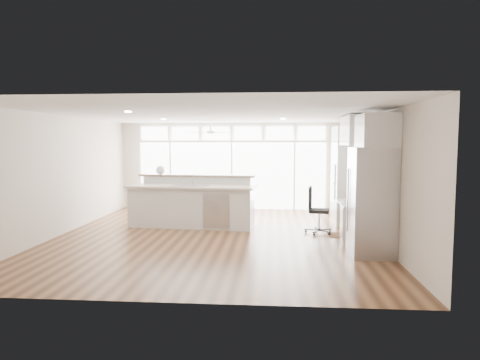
{
  "coord_description": "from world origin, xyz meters",
  "views": [
    {
      "loc": [
        1.3,
        -9.33,
        2.08
      ],
      "look_at": [
        0.52,
        0.6,
        1.21
      ],
      "focal_mm": 32.0,
      "sensor_mm": 36.0,
      "label": 1
    }
  ],
  "objects": [
    {
      "name": "oven_cabinet",
      "position": [
        3.17,
        1.8,
        1.25
      ],
      "size": [
        0.64,
        1.2,
        2.5
      ],
      "primitive_type": "cube",
      "color": "silver",
      "rests_on": "floor"
    },
    {
      "name": "wall_back",
      "position": [
        0.0,
        4.0,
        1.35
      ],
      "size": [
        7.0,
        0.04,
        2.7
      ],
      "primitive_type": "cube",
      "color": "beige",
      "rests_on": "floor"
    },
    {
      "name": "keyboard",
      "position": [
        2.88,
        0.3,
        0.77
      ],
      "size": [
        0.13,
        0.31,
        0.02
      ],
      "primitive_type": "cube",
      "rotation": [
        0.0,
        0.0,
        0.06
      ],
      "color": "white",
      "rests_on": "desk_nook"
    },
    {
      "name": "wall_right",
      "position": [
        3.5,
        0.0,
        1.35
      ],
      "size": [
        0.04,
        8.0,
        2.7
      ],
      "primitive_type": "cube",
      "color": "beige",
      "rests_on": "floor"
    },
    {
      "name": "recessed_lights",
      "position": [
        0.0,
        0.2,
        2.68
      ],
      "size": [
        3.4,
        3.0,
        0.02
      ],
      "primitive_type": "cube",
      "color": "white",
      "rests_on": "ceiling"
    },
    {
      "name": "wall_left",
      "position": [
        -3.5,
        0.0,
        1.35
      ],
      "size": [
        0.04,
        8.0,
        2.7
      ],
      "primitive_type": "cube",
      "color": "beige",
      "rests_on": "floor"
    },
    {
      "name": "ceiling",
      "position": [
        0.0,
        0.0,
        2.7
      ],
      "size": [
        7.0,
        8.0,
        0.02
      ],
      "primitive_type": "cube",
      "color": "silver",
      "rests_on": "wall_back"
    },
    {
      "name": "fridge_cabinet",
      "position": [
        3.17,
        -1.35,
        2.3
      ],
      "size": [
        0.64,
        0.9,
        0.6
      ],
      "primitive_type": "cube",
      "color": "silver",
      "rests_on": "wall_right"
    },
    {
      "name": "desk_window",
      "position": [
        3.46,
        0.3,
        1.55
      ],
      "size": [
        0.04,
        0.85,
        0.85
      ],
      "primitive_type": "cube",
      "color": "silver",
      "rests_on": "wall_right"
    },
    {
      "name": "framed_photos",
      "position": [
        3.46,
        0.92,
        1.4
      ],
      "size": [
        0.06,
        0.22,
        0.8
      ],
      "primitive_type": "cube",
      "color": "black",
      "rests_on": "wall_right"
    },
    {
      "name": "transom_row",
      "position": [
        0.0,
        3.94,
        2.38
      ],
      "size": [
        5.9,
        0.06,
        0.4
      ],
      "primitive_type": "cube",
      "color": "white",
      "rests_on": "wall_back"
    },
    {
      "name": "ceiling_fan",
      "position": [
        -0.5,
        2.8,
        2.48
      ],
      "size": [
        1.16,
        1.16,
        0.32
      ],
      "primitive_type": "cube",
      "color": "white",
      "rests_on": "ceiling"
    },
    {
      "name": "fishbowl",
      "position": [
        -1.63,
        1.53,
        1.38
      ],
      "size": [
        0.28,
        0.28,
        0.23
      ],
      "primitive_type": "sphere",
      "rotation": [
        0.0,
        0.0,
        -0.27
      ],
      "color": "silver",
      "rests_on": "kitchen_island"
    },
    {
      "name": "refrigerator",
      "position": [
        3.11,
        -1.35,
        1.0
      ],
      "size": [
        0.76,
        0.9,
        2.0
      ],
      "primitive_type": "cube",
      "color": "#A9A8AD",
      "rests_on": "floor"
    },
    {
      "name": "glass_wall",
      "position": [
        0.0,
        3.94,
        1.05
      ],
      "size": [
        5.8,
        0.06,
        2.08
      ],
      "primitive_type": "cube",
      "color": "white",
      "rests_on": "wall_back"
    },
    {
      "name": "monitor",
      "position": [
        3.05,
        0.3,
        0.98
      ],
      "size": [
        0.14,
        0.53,
        0.43
      ],
      "primitive_type": "cube",
      "rotation": [
        0.0,
        0.0,
        0.1
      ],
      "color": "black",
      "rests_on": "desk_nook"
    },
    {
      "name": "upper_cabinets",
      "position": [
        3.17,
        0.3,
        2.35
      ],
      "size": [
        0.64,
        1.3,
        0.64
      ],
      "primitive_type": "cube",
      "color": "silver",
      "rests_on": "wall_right"
    },
    {
      "name": "kitchen_island",
      "position": [
        -0.72,
        1.04,
        0.63
      ],
      "size": [
        3.27,
        1.49,
        1.26
      ],
      "primitive_type": "cube",
      "rotation": [
        0.0,
        0.0,
        -0.09
      ],
      "color": "silver",
      "rests_on": "floor"
    },
    {
      "name": "desk_nook",
      "position": [
        3.13,
        0.3,
        0.38
      ],
      "size": [
        0.72,
        1.3,
        0.76
      ],
      "primitive_type": "cube",
      "color": "silver",
      "rests_on": "floor"
    },
    {
      "name": "wall_front",
      "position": [
        0.0,
        -4.0,
        1.35
      ],
      "size": [
        7.0,
        0.04,
        2.7
      ],
      "primitive_type": "cube",
      "color": "beige",
      "rests_on": "floor"
    },
    {
      "name": "rug",
      "position": [
        2.95,
        0.33,
        0.01
      ],
      "size": [
        0.82,
        0.61,
        0.01
      ],
      "primitive_type": "cube",
      "rotation": [
        0.0,
        0.0,
        0.05
      ],
      "color": "#382012",
      "rests_on": "floor"
    },
    {
      "name": "office_chair",
      "position": [
        2.36,
        0.51,
        0.53
      ],
      "size": [
        0.63,
        0.59,
        1.06
      ],
      "primitive_type": "cube",
      "rotation": [
        0.0,
        0.0,
        -0.16
      ],
      "color": "black",
      "rests_on": "floor"
    },
    {
      "name": "potted_plant",
      "position": [
        3.17,
        1.8,
        2.62
      ],
      "size": [
        0.31,
        0.33,
        0.24
      ],
      "primitive_type": "imported",
      "rotation": [
        0.0,
        0.0,
        -0.09
      ],
      "color": "#325A26",
      "rests_on": "oven_cabinet"
    },
    {
      "name": "floor",
      "position": [
        0.0,
        0.0,
        -0.01
      ],
      "size": [
        7.0,
        8.0,
        0.02
      ],
      "primitive_type": "cube",
      "color": "#472815",
      "rests_on": "ground"
    }
  ]
}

